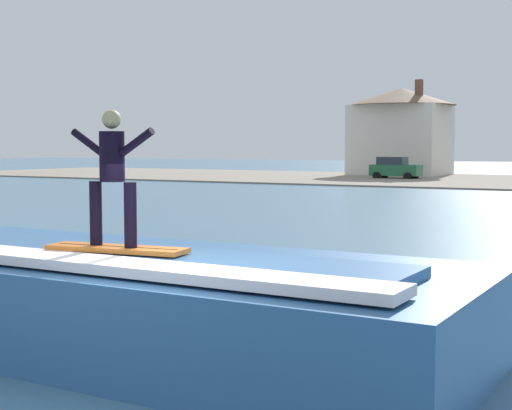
# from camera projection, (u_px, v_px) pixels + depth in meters

# --- Properties ---
(ground_plane) EXTENTS (260.00, 260.00, 0.00)m
(ground_plane) POSITION_uv_depth(u_px,v_px,m) (163.00, 389.00, 8.50)
(ground_plane) COLOR #416C8A
(wave_crest) EXTENTS (9.60, 3.74, 1.39)m
(wave_crest) POSITION_uv_depth(u_px,v_px,m) (127.00, 298.00, 10.30)
(wave_crest) COLOR #33649A
(wave_crest) RESTS_ON ground_plane
(surfboard) EXTENTS (1.93, 0.74, 0.06)m
(surfboard) POSITION_uv_depth(u_px,v_px,m) (117.00, 249.00, 9.64)
(surfboard) COLOR orange
(surfboard) RESTS_ON wave_crest
(surfer) EXTENTS (1.32, 0.32, 1.73)m
(surfer) POSITION_uv_depth(u_px,v_px,m) (112.00, 170.00, 9.58)
(surfer) COLOR black
(surfer) RESTS_ON surfboard
(car_near_shore) EXTENTS (4.04, 2.08, 1.86)m
(car_near_shore) POSITION_uv_depth(u_px,v_px,m) (395.00, 168.00, 62.18)
(car_near_shore) COLOR #23663D
(car_near_shore) RESTS_ON ground_plane
(house_with_chimney) EXTENTS (10.00, 10.00, 8.68)m
(house_with_chimney) POSITION_uv_depth(u_px,v_px,m) (401.00, 128.00, 69.77)
(house_with_chimney) COLOR silver
(house_with_chimney) RESTS_ON ground_plane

